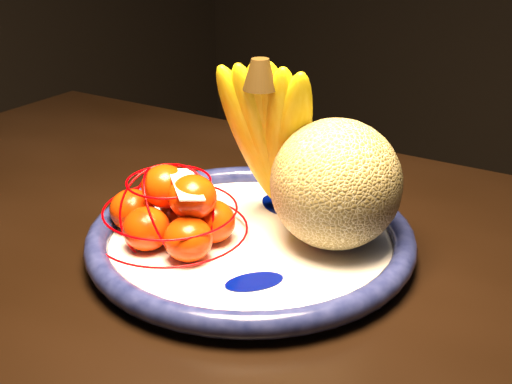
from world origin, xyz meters
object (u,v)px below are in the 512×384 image
Objects in this scene: dining_table at (285,372)px; fruit_bowl at (251,238)px; cantaloupe at (336,184)px; mandarin_bag at (173,213)px; banana_bunch at (272,133)px.

fruit_bowl reaches higher than dining_table.
fruit_bowl is 2.59× the size of cantaloupe.
dining_table is 7.74× the size of mandarin_bag.
banana_bunch is (-0.11, 0.13, 0.21)m from dining_table.
fruit_bowl is 0.10m from mandarin_bag.
banana_bunch reaches higher than cantaloupe.
banana_bunch is 1.03× the size of mandarin_bag.
banana_bunch is at bearing 175.99° from cantaloupe.
dining_table is 0.16m from fruit_bowl.
dining_table is 0.27m from banana_bunch.
banana_bunch is (-0.01, 0.06, 0.11)m from fruit_bowl.
cantaloupe is (0.08, 0.05, 0.07)m from fruit_bowl.
cantaloupe reaches higher than mandarin_bag.
mandarin_bag reaches higher than fruit_bowl.
cantaloupe is at bearing 93.03° from dining_table.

